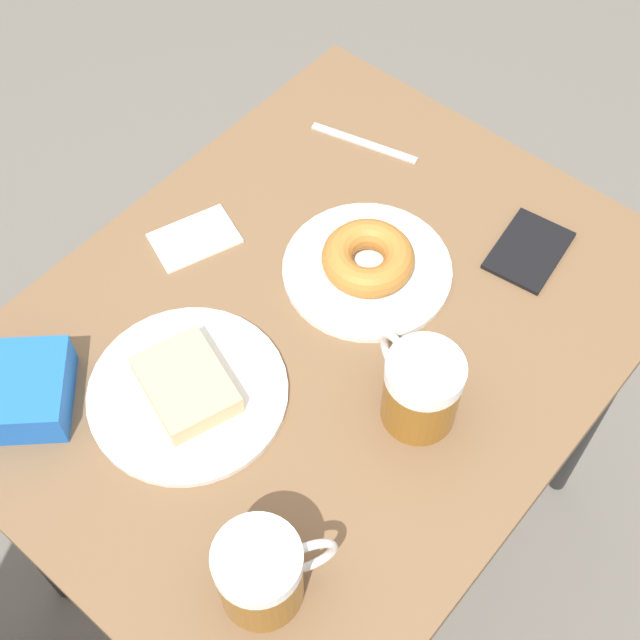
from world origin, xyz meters
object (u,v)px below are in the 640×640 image
(plate_with_cake, at_px, (187,389))
(beer_mug_left, at_px, (420,389))
(blue_pouch, at_px, (13,391))
(passport_near_edge, at_px, (529,250))
(plate_with_donut, at_px, (368,263))
(napkin_folded, at_px, (197,236))
(beer_mug_center, at_px, (262,573))
(fork, at_px, (364,143))

(plate_with_cake, relative_size, beer_mug_left, 1.91)
(beer_mug_left, relative_size, blue_pouch, 0.72)
(passport_near_edge, bearing_deg, plate_with_donut, 48.99)
(beer_mug_left, distance_m, passport_near_edge, 0.31)
(plate_with_cake, bearing_deg, beer_mug_left, -144.40)
(beer_mug_left, relative_size, napkin_folded, 0.97)
(napkin_folded, xyz_separation_m, blue_pouch, (-0.02, 0.34, 0.03))
(plate_with_cake, height_order, beer_mug_left, beer_mug_left)
(plate_with_donut, height_order, beer_mug_left, beer_mug_left)
(beer_mug_center, relative_size, fork, 0.74)
(plate_with_cake, height_order, beer_mug_center, beer_mug_center)
(beer_mug_center, bearing_deg, blue_pouch, 3.69)
(beer_mug_left, height_order, beer_mug_center, same)
(blue_pouch, bearing_deg, napkin_folded, -87.34)
(beer_mug_left, bearing_deg, plate_with_cake, 35.60)
(plate_with_cake, relative_size, blue_pouch, 1.38)
(passport_near_edge, bearing_deg, plate_with_cake, 66.69)
(napkin_folded, bearing_deg, fork, -102.50)
(plate_with_cake, height_order, passport_near_edge, plate_with_cake)
(fork, distance_m, blue_pouch, 0.64)
(beer_mug_center, relative_size, napkin_folded, 0.93)
(plate_with_donut, xyz_separation_m, beer_mug_center, (-0.19, 0.42, 0.04))
(napkin_folded, xyz_separation_m, passport_near_edge, (-0.38, -0.29, 0.00))
(plate_with_cake, distance_m, fork, 0.50)
(blue_pouch, bearing_deg, beer_mug_left, -141.20)
(beer_mug_center, bearing_deg, plate_with_donut, -65.75)
(plate_with_cake, relative_size, beer_mug_center, 2.00)
(plate_with_cake, bearing_deg, fork, -77.80)
(plate_with_cake, xyz_separation_m, blue_pouch, (0.16, 0.15, 0.02))
(passport_near_edge, height_order, blue_pouch, blue_pouch)
(beer_mug_left, bearing_deg, napkin_folded, -2.93)
(plate_with_donut, xyz_separation_m, napkin_folded, (0.22, 0.11, -0.02))
(plate_with_cake, xyz_separation_m, beer_mug_center, (-0.24, 0.12, 0.04))
(beer_mug_left, relative_size, fork, 0.77)
(passport_near_edge, bearing_deg, beer_mug_left, 95.80)
(plate_with_donut, distance_m, fork, 0.25)
(fork, bearing_deg, plate_with_donut, 129.72)
(passport_near_edge, relative_size, blue_pouch, 0.74)
(plate_with_donut, bearing_deg, passport_near_edge, -131.01)
(napkin_folded, xyz_separation_m, fork, (-0.07, -0.30, -0.00))
(plate_with_cake, xyz_separation_m, napkin_folded, (0.17, -0.19, -0.01))
(beer_mug_left, xyz_separation_m, beer_mug_center, (-0.01, 0.29, 0.00))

